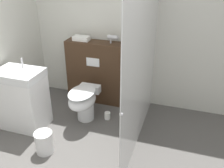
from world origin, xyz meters
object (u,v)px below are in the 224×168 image
object	(u,v)px
hair_drier	(113,38)
waste_bin	(44,142)
toilet	(84,101)
sink_vanity	(23,99)

from	to	relation	value
hair_drier	waste_bin	bearing A→B (deg)	-107.15
toilet	sink_vanity	bearing A→B (deg)	-153.90
sink_vanity	waste_bin	bearing A→B (deg)	-36.84
hair_drier	waste_bin	distance (m)	1.85
sink_vanity	waste_bin	size ratio (longest dim) A/B	3.48
hair_drier	toilet	bearing A→B (deg)	-110.64
waste_bin	sink_vanity	bearing A→B (deg)	143.16
sink_vanity	hair_drier	distance (m)	1.63
sink_vanity	hair_drier	world-z (taller)	hair_drier
sink_vanity	toilet	bearing A→B (deg)	26.10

